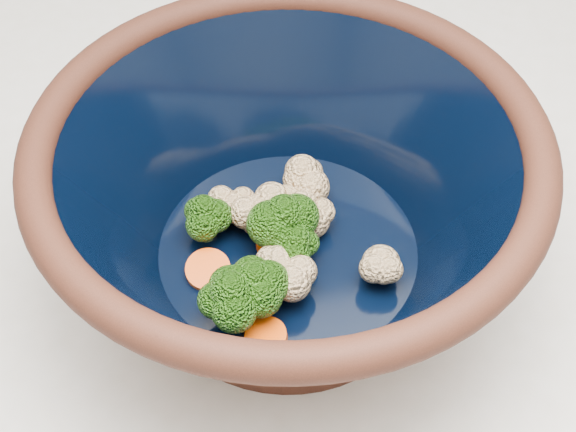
{
  "coord_description": "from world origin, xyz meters",
  "views": [
    {
      "loc": [
        -0.15,
        -0.34,
        1.41
      ],
      "look_at": [
        -0.06,
        0.04,
        0.97
      ],
      "focal_mm": 50.0,
      "sensor_mm": 36.0,
      "label": 1
    }
  ],
  "objects": [
    {
      "name": "vegetable_pile",
      "position": [
        -0.08,
        0.03,
        0.96
      ],
      "size": [
        0.15,
        0.15,
        0.06
      ],
      "color": "#608442",
      "rests_on": "mixing_bowl"
    },
    {
      "name": "mixing_bowl",
      "position": [
        -0.06,
        0.04,
        0.99
      ],
      "size": [
        0.38,
        0.38,
        0.16
      ],
      "rotation": [
        0.0,
        0.0,
        -0.12
      ],
      "color": "black",
      "rests_on": "counter"
    }
  ]
}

